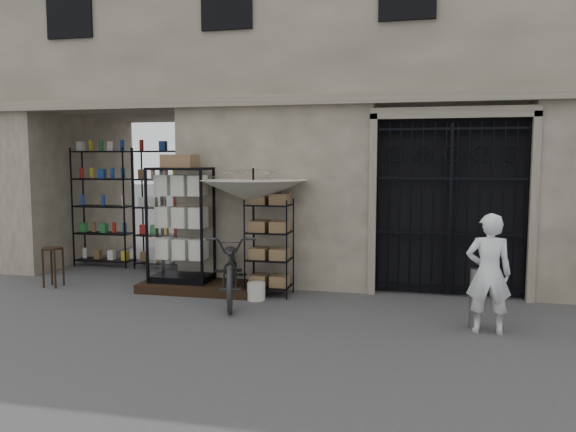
% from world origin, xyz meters
% --- Properties ---
extents(ground, '(80.00, 80.00, 0.00)m').
position_xyz_m(ground, '(0.00, 0.00, 0.00)').
color(ground, '#232326').
rests_on(ground, ground).
extents(main_building, '(14.00, 4.00, 9.00)m').
position_xyz_m(main_building, '(0.00, 4.00, 4.50)').
color(main_building, tan).
rests_on(main_building, ground).
extents(shop_recess, '(3.00, 1.70, 3.00)m').
position_xyz_m(shop_recess, '(-4.50, 2.80, 1.50)').
color(shop_recess, black).
rests_on(shop_recess, ground).
extents(shop_shelving, '(2.70, 0.50, 2.50)m').
position_xyz_m(shop_shelving, '(-4.55, 3.30, 1.25)').
color(shop_shelving, black).
rests_on(shop_shelving, ground).
extents(iron_gate, '(2.50, 0.21, 3.00)m').
position_xyz_m(iron_gate, '(1.75, 2.28, 1.50)').
color(iron_gate, black).
rests_on(iron_gate, ground).
extents(step_platform, '(2.00, 0.90, 0.15)m').
position_xyz_m(step_platform, '(-2.40, 1.55, 0.07)').
color(step_platform, black).
rests_on(step_platform, ground).
extents(display_cabinet, '(1.15, 0.96, 2.13)m').
position_xyz_m(display_cabinet, '(-2.73, 1.58, 1.03)').
color(display_cabinet, black).
rests_on(display_cabinet, step_platform).
extents(wire_rack, '(0.77, 0.60, 1.61)m').
position_xyz_m(wire_rack, '(-1.15, 1.54, 0.79)').
color(wire_rack, black).
rests_on(wire_rack, ground).
extents(market_umbrella, '(1.84, 1.86, 2.54)m').
position_xyz_m(market_umbrella, '(-1.43, 1.58, 1.83)').
color(market_umbrella, black).
rests_on(market_umbrella, ground).
extents(white_bucket, '(0.32, 0.32, 0.28)m').
position_xyz_m(white_bucket, '(-1.28, 1.18, 0.14)').
color(white_bucket, beige).
rests_on(white_bucket, ground).
extents(bicycle, '(1.04, 1.28, 2.12)m').
position_xyz_m(bicycle, '(-1.62, 0.99, 0.00)').
color(bicycle, black).
rests_on(bicycle, ground).
extents(wooden_stool, '(0.43, 0.43, 0.71)m').
position_xyz_m(wooden_stool, '(-5.06, 1.29, 0.37)').
color(wooden_stool, black).
rests_on(wooden_stool, ground).
extents(steel_bollard, '(0.16, 0.16, 0.81)m').
position_xyz_m(steel_bollard, '(2.00, 0.37, 0.41)').
color(steel_bollard, slate).
rests_on(steel_bollard, ground).
extents(shopkeeper, '(0.60, 1.58, 0.38)m').
position_xyz_m(shopkeeper, '(2.14, 0.21, 0.00)').
color(shopkeeper, silver).
rests_on(shopkeeper, ground).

